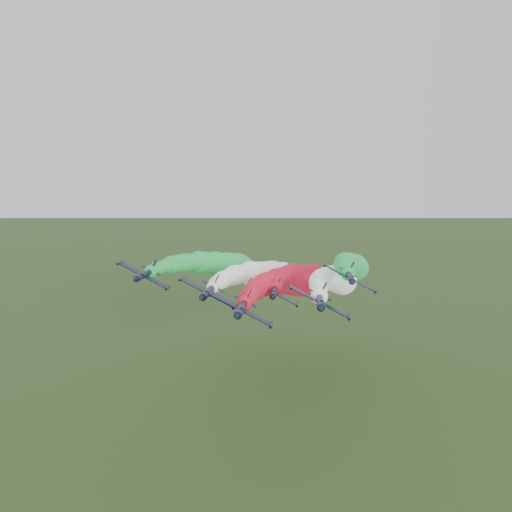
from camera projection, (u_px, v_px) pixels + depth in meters
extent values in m
plane|color=#3C5B28|center=(264.00, 493.00, 96.86)|extent=(3000.00, 3000.00, 0.00)
cylinder|color=black|center=(242.00, 308.00, 79.29)|extent=(1.65, 10.01, 1.65)
cone|color=black|center=(237.00, 317.00, 73.48)|extent=(1.50, 2.00, 1.50)
cone|color=black|center=(246.00, 300.00, 84.66)|extent=(1.50, 1.00, 1.50)
ellipsoid|color=black|center=(241.00, 309.00, 77.03)|extent=(1.12, 2.09, 1.01)
cube|color=black|center=(241.00, 309.00, 79.10)|extent=(9.56, 2.11, 4.98)
cylinder|color=black|center=(211.00, 293.00, 79.24)|extent=(0.66, 2.89, 0.66)
cylinder|color=black|center=(271.00, 325.00, 78.96)|extent=(0.66, 2.89, 0.66)
cube|color=black|center=(248.00, 295.00, 83.25)|extent=(1.30, 1.67, 2.35)
cube|color=black|center=(245.00, 301.00, 83.43)|extent=(3.81, 1.22, 2.02)
sphere|color=red|center=(245.00, 302.00, 83.13)|extent=(2.59, 2.59, 2.59)
sphere|color=red|center=(247.00, 298.00, 86.67)|extent=(3.28, 3.28, 3.28)
sphere|color=red|center=(250.00, 295.00, 90.21)|extent=(3.14, 3.14, 3.14)
sphere|color=red|center=(253.00, 292.00, 93.76)|extent=(3.58, 3.58, 3.58)
sphere|color=red|center=(255.00, 290.00, 97.31)|extent=(4.22, 4.22, 4.22)
sphere|color=red|center=(258.00, 288.00, 100.86)|extent=(4.00, 4.00, 4.00)
sphere|color=red|center=(261.00, 286.00, 104.42)|extent=(4.51, 4.51, 4.51)
sphere|color=red|center=(264.00, 285.00, 107.97)|extent=(5.01, 5.01, 5.01)
sphere|color=red|center=(266.00, 284.00, 111.53)|extent=(5.34, 5.34, 5.34)
sphere|color=red|center=(269.00, 283.00, 115.09)|extent=(4.83, 4.83, 4.83)
sphere|color=red|center=(272.00, 283.00, 118.64)|extent=(5.15, 5.15, 5.15)
sphere|color=red|center=(275.00, 282.00, 122.20)|extent=(5.43, 5.43, 5.43)
sphere|color=red|center=(278.00, 282.00, 125.76)|extent=(7.04, 7.04, 7.04)
sphere|color=red|center=(281.00, 282.00, 129.32)|extent=(6.47, 6.47, 6.47)
sphere|color=red|center=(283.00, 281.00, 132.87)|extent=(6.84, 6.84, 6.84)
sphere|color=red|center=(286.00, 282.00, 136.43)|extent=(7.04, 7.04, 7.04)
sphere|color=red|center=(289.00, 282.00, 139.98)|extent=(6.65, 6.65, 6.65)
sphere|color=red|center=(292.00, 282.00, 143.54)|extent=(7.77, 7.77, 7.77)
sphere|color=red|center=(295.00, 282.00, 147.09)|extent=(8.02, 8.02, 8.02)
sphere|color=red|center=(298.00, 283.00, 150.65)|extent=(7.67, 7.67, 7.67)
sphere|color=red|center=(301.00, 283.00, 154.20)|extent=(8.34, 8.34, 8.34)
sphere|color=red|center=(304.00, 284.00, 157.75)|extent=(8.19, 8.19, 8.19)
cylinder|color=black|center=(208.00, 292.00, 89.34)|extent=(1.65, 10.01, 1.65)
cone|color=black|center=(202.00, 299.00, 83.53)|extent=(1.50, 2.00, 1.50)
cone|color=black|center=(214.00, 286.00, 94.71)|extent=(1.50, 1.00, 1.50)
ellipsoid|color=black|center=(207.00, 292.00, 87.07)|extent=(1.12, 2.09, 1.01)
cube|color=black|center=(208.00, 293.00, 89.15)|extent=(9.56, 2.11, 4.98)
cylinder|color=black|center=(182.00, 279.00, 89.29)|extent=(0.66, 2.89, 0.66)
cylinder|color=black|center=(234.00, 307.00, 89.01)|extent=(0.66, 2.89, 0.66)
cube|color=black|center=(216.00, 281.00, 93.30)|extent=(1.30, 1.67, 2.35)
cube|color=black|center=(213.00, 286.00, 93.48)|extent=(3.81, 1.22, 2.02)
sphere|color=white|center=(212.00, 287.00, 93.18)|extent=(2.31, 2.31, 2.31)
sphere|color=white|center=(216.00, 284.00, 96.71)|extent=(3.07, 3.07, 3.07)
sphere|color=white|center=(219.00, 282.00, 100.26)|extent=(3.33, 3.33, 3.33)
sphere|color=white|center=(223.00, 280.00, 103.81)|extent=(3.72, 3.72, 3.72)
sphere|color=white|center=(226.00, 278.00, 107.36)|extent=(3.51, 3.51, 3.51)
sphere|color=white|center=(230.00, 277.00, 110.91)|extent=(3.62, 3.62, 3.62)
sphere|color=white|center=(233.00, 275.00, 114.47)|extent=(4.64, 4.64, 4.64)
sphere|color=white|center=(237.00, 275.00, 118.02)|extent=(4.70, 4.70, 4.70)
sphere|color=white|center=(240.00, 274.00, 121.58)|extent=(4.43, 4.43, 4.43)
sphere|color=white|center=(243.00, 274.00, 125.14)|extent=(4.70, 4.70, 4.70)
sphere|color=white|center=(247.00, 273.00, 128.69)|extent=(5.44, 5.44, 5.44)
sphere|color=white|center=(250.00, 273.00, 132.25)|extent=(6.34, 6.34, 6.34)
sphere|color=white|center=(253.00, 273.00, 135.81)|extent=(6.29, 6.29, 6.29)
sphere|color=white|center=(256.00, 273.00, 139.36)|extent=(6.49, 6.49, 6.49)
sphere|color=white|center=(260.00, 273.00, 142.92)|extent=(6.60, 6.60, 6.60)
sphere|color=white|center=(263.00, 273.00, 146.48)|extent=(6.90, 6.90, 6.90)
sphere|color=white|center=(266.00, 274.00, 150.03)|extent=(7.54, 7.54, 7.54)
sphere|color=white|center=(269.00, 274.00, 153.59)|extent=(8.14, 8.14, 8.14)
sphere|color=white|center=(273.00, 275.00, 157.14)|extent=(8.80, 8.80, 8.80)
sphere|color=white|center=(276.00, 275.00, 160.70)|extent=(8.09, 8.09, 8.09)
sphere|color=white|center=(279.00, 276.00, 164.25)|extent=(8.22, 8.22, 8.22)
sphere|color=white|center=(282.00, 276.00, 167.80)|extent=(9.71, 9.71, 9.71)
cylinder|color=black|center=(320.00, 301.00, 82.68)|extent=(1.65, 10.01, 1.65)
cone|color=black|center=(321.00, 309.00, 76.87)|extent=(1.50, 2.00, 1.50)
cone|color=black|center=(319.00, 294.00, 88.06)|extent=(1.50, 1.00, 1.50)
ellipsoid|color=black|center=(322.00, 302.00, 80.42)|extent=(1.12, 2.09, 1.01)
cube|color=black|center=(320.00, 302.00, 82.49)|extent=(9.56, 2.11, 4.98)
cylinder|color=black|center=(291.00, 287.00, 82.63)|extent=(0.66, 2.89, 0.66)
cylinder|color=black|center=(348.00, 317.00, 82.35)|extent=(0.66, 2.89, 0.66)
cube|color=black|center=(323.00, 289.00, 86.64)|extent=(1.30, 1.67, 2.35)
cube|color=black|center=(320.00, 295.00, 86.82)|extent=(3.81, 1.22, 2.02)
sphere|color=white|center=(319.00, 296.00, 86.52)|extent=(2.98, 2.98, 2.98)
sphere|color=white|center=(319.00, 292.00, 90.06)|extent=(2.91, 2.91, 2.91)
sphere|color=white|center=(319.00, 289.00, 93.60)|extent=(3.03, 3.03, 3.03)
sphere|color=white|center=(319.00, 287.00, 97.15)|extent=(3.82, 3.82, 3.82)
sphere|color=white|center=(319.00, 285.00, 100.70)|extent=(3.80, 3.80, 3.80)
sphere|color=white|center=(320.00, 283.00, 104.26)|extent=(3.94, 3.94, 3.94)
sphere|color=white|center=(320.00, 282.00, 107.81)|extent=(4.95, 4.95, 4.95)
sphere|color=white|center=(321.00, 281.00, 111.37)|extent=(4.05, 4.05, 4.05)
sphere|color=white|center=(322.00, 280.00, 114.92)|extent=(5.22, 5.22, 5.22)
sphere|color=white|center=(323.00, 279.00, 118.48)|extent=(5.24, 5.24, 5.24)
sphere|color=white|center=(324.00, 278.00, 122.04)|extent=(5.18, 5.18, 5.18)
sphere|color=white|center=(326.00, 278.00, 125.60)|extent=(5.53, 5.53, 5.53)
sphere|color=white|center=(327.00, 278.00, 129.15)|extent=(6.04, 6.04, 6.04)
sphere|color=white|center=(328.00, 278.00, 132.71)|extent=(6.37, 6.37, 6.37)
sphere|color=white|center=(330.00, 278.00, 136.27)|extent=(6.89, 6.89, 6.89)
sphere|color=white|center=(331.00, 278.00, 139.82)|extent=(7.00, 7.00, 7.00)
sphere|color=white|center=(333.00, 278.00, 143.38)|extent=(7.62, 7.62, 7.62)
sphere|color=white|center=(335.00, 279.00, 146.93)|extent=(7.28, 7.28, 7.28)
sphere|color=white|center=(337.00, 279.00, 150.49)|extent=(7.01, 7.01, 7.01)
sphere|color=white|center=(339.00, 279.00, 154.04)|extent=(8.75, 8.75, 8.75)
sphere|color=white|center=(340.00, 280.00, 157.59)|extent=(7.66, 7.66, 7.66)
sphere|color=white|center=(342.00, 280.00, 161.14)|extent=(9.42, 9.42, 9.42)
cylinder|color=black|center=(145.00, 275.00, 98.80)|extent=(1.65, 10.01, 1.65)
cone|color=black|center=(135.00, 280.00, 92.99)|extent=(1.50, 2.00, 1.50)
cone|color=black|center=(153.00, 270.00, 104.17)|extent=(1.50, 1.00, 1.50)
ellipsoid|color=black|center=(142.00, 274.00, 96.53)|extent=(1.12, 2.09, 1.01)
cube|color=black|center=(144.00, 275.00, 98.60)|extent=(9.56, 2.11, 4.98)
cylinder|color=black|center=(120.00, 263.00, 98.74)|extent=(0.66, 2.89, 0.66)
cylinder|color=black|center=(168.00, 288.00, 98.46)|extent=(0.66, 2.89, 0.66)
cube|color=black|center=(154.00, 266.00, 102.75)|extent=(1.30, 1.67, 2.35)
cube|color=black|center=(152.00, 270.00, 102.94)|extent=(3.81, 1.22, 2.02)
sphere|color=green|center=(151.00, 271.00, 102.63)|extent=(2.70, 2.70, 2.70)
sphere|color=green|center=(156.00, 269.00, 106.17)|extent=(3.06, 3.06, 3.06)
sphere|color=green|center=(161.00, 267.00, 109.71)|extent=(2.82, 2.82, 2.82)
sphere|color=green|center=(166.00, 266.00, 113.26)|extent=(3.27, 3.27, 3.27)
sphere|color=green|center=(171.00, 265.00, 116.81)|extent=(4.21, 4.21, 4.21)
sphere|color=green|center=(176.00, 264.00, 120.37)|extent=(4.18, 4.18, 4.18)
sphere|color=green|center=(181.00, 263.00, 123.92)|extent=(4.44, 4.44, 4.44)
sphere|color=green|center=(185.00, 263.00, 127.48)|extent=(4.82, 4.82, 4.82)
sphere|color=green|center=(190.00, 262.00, 131.03)|extent=(4.55, 4.55, 4.55)
sphere|color=green|center=(194.00, 262.00, 134.59)|extent=(4.63, 4.63, 4.63)
sphere|color=green|center=(198.00, 262.00, 138.15)|extent=(6.32, 6.32, 6.32)
sphere|color=green|center=(203.00, 262.00, 141.71)|extent=(6.20, 6.20, 6.20)
sphere|color=green|center=(207.00, 263.00, 145.26)|extent=(6.39, 6.39, 6.39)
sphere|color=green|center=(211.00, 263.00, 148.82)|extent=(6.20, 6.20, 6.20)
sphere|color=green|center=(215.00, 263.00, 152.38)|extent=(7.29, 7.29, 7.29)
sphere|color=green|center=(219.00, 264.00, 155.93)|extent=(6.37, 6.37, 6.37)
sphere|color=green|center=(223.00, 264.00, 159.49)|extent=(7.49, 7.49, 7.49)
sphere|color=green|center=(227.00, 265.00, 163.04)|extent=(8.22, 8.22, 8.22)
sphere|color=green|center=(231.00, 265.00, 166.60)|extent=(8.41, 8.41, 8.41)
sphere|color=green|center=(235.00, 266.00, 170.15)|extent=(9.14, 9.14, 9.14)
sphere|color=green|center=(239.00, 267.00, 173.70)|extent=(9.39, 9.39, 9.39)
sphere|color=green|center=(243.00, 268.00, 177.26)|extent=(8.47, 8.47, 8.47)
cylinder|color=black|center=(350.00, 277.00, 94.91)|extent=(1.65, 10.01, 1.65)
cone|color=black|center=(353.00, 283.00, 89.10)|extent=(1.50, 2.00, 1.50)
cone|color=black|center=(347.00, 272.00, 100.28)|extent=(1.50, 1.00, 1.50)
ellipsoid|color=black|center=(352.00, 277.00, 92.64)|extent=(1.12, 2.09, 1.01)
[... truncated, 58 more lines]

